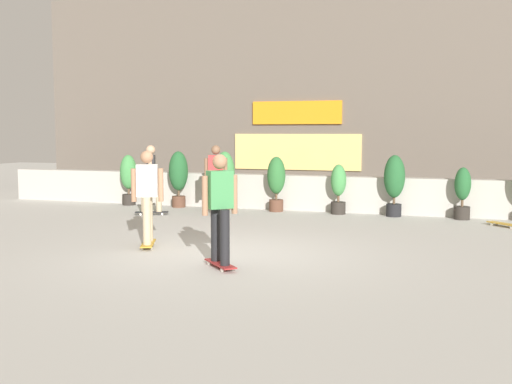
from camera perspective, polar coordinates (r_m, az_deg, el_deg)
name	(u,v)px	position (r m, az deg, el deg)	size (l,w,h in m)	color
ground_plane	(227,254)	(10.24, -2.70, -5.80)	(48.00, 48.00, 0.00)	#B2AFA8
planter_wall	(312,193)	(15.85, 5.21, -0.10)	(18.00, 0.40, 0.90)	#B2ADA3
building_backdrop	(343,92)	(19.72, 8.02, 9.13)	(20.00, 2.08, 6.50)	#60564C
potted_plant_0	(128,176)	(17.31, -11.73, 1.42)	(0.46, 0.46, 1.39)	#2D2823
potted_plant_1	(178,175)	(16.59, -7.20, 1.60)	(0.51, 0.51, 1.50)	brown
potted_plant_2	(225,176)	(16.06, -2.91, 1.52)	(0.52, 0.52, 1.51)	brown
potted_plant_3	(276,180)	(15.60, 1.89, 1.10)	(0.46, 0.46, 1.39)	brown
potted_plant_4	(338,187)	(15.23, 7.65, 0.42)	(0.38, 0.38, 1.22)	#2D2823
potted_plant_5	(394,181)	(15.02, 12.70, 1.00)	(0.50, 0.50, 1.47)	black
potted_plant_6	(463,192)	(14.96, 18.59, 0.02)	(0.37, 0.37, 1.21)	#2D2823
skater_far_left	(147,194)	(10.91, -10.03, -0.17)	(0.52, 0.81, 1.70)	#BF8C26
skater_far_right	(216,176)	(15.00, -3.73, 1.47)	(0.53, 0.82, 1.70)	#BF8C26
skater_foreground	(220,205)	(9.10, -3.36, -1.24)	(0.70, 0.71, 1.70)	maroon
skater_by_wall_left	(151,176)	(15.14, -9.70, 1.44)	(0.81, 0.52, 1.70)	black
skateboard_near_camera	(504,224)	(14.16, 22.00, -2.76)	(0.71, 0.70, 0.08)	#BF8C26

